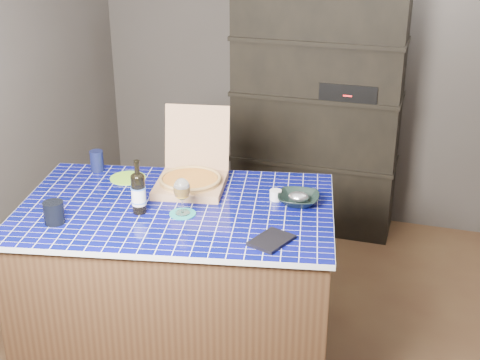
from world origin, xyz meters
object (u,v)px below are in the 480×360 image
(kitchen_island, at_px, (179,280))
(bowl, at_px, (298,199))
(pizza_box, at_px, (191,177))
(mead_bottle, at_px, (138,192))
(wine_glass, at_px, (182,190))
(dvd_case, at_px, (272,240))

(kitchen_island, xyz_separation_m, bowl, (0.60, 0.22, 0.47))
(pizza_box, distance_m, mead_bottle, 0.40)
(pizza_box, relative_size, wine_glass, 2.64)
(bowl, bearing_deg, mead_bottle, -155.64)
(dvd_case, distance_m, bowl, 0.45)
(mead_bottle, bearing_deg, kitchen_island, 39.66)
(pizza_box, distance_m, wine_glass, 0.35)
(kitchen_island, relative_size, dvd_case, 8.76)
(pizza_box, xyz_separation_m, wine_glass, (0.08, -0.33, 0.08))
(mead_bottle, distance_m, bowl, 0.83)
(wine_glass, bearing_deg, bowl, 29.14)
(kitchen_island, bearing_deg, pizza_box, 81.59)
(dvd_case, height_order, bowl, bowl)
(wine_glass, bearing_deg, mead_bottle, -168.81)
(pizza_box, distance_m, dvd_case, 0.76)
(pizza_box, relative_size, dvd_case, 2.47)
(kitchen_island, bearing_deg, dvd_case, -32.71)
(mead_bottle, height_order, bowl, mead_bottle)
(wine_glass, bearing_deg, pizza_box, 103.69)
(mead_bottle, relative_size, dvd_case, 1.39)
(dvd_case, bearing_deg, kitchen_island, 178.91)
(kitchen_island, xyz_separation_m, mead_bottle, (-0.15, -0.12, 0.56))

